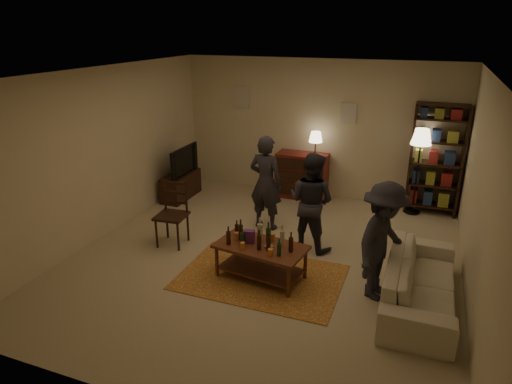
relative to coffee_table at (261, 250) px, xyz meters
The scene contains 13 objects.
floor 0.69m from the coffee_table, 104.29° to the left, with size 6.00×6.00×0.00m, color #C6B793.
room_shell 3.85m from the coffee_table, 102.59° to the left, with size 6.00×6.00×6.00m.
rug 0.42m from the coffee_table, 32.53° to the right, with size 2.20×1.50×0.01m, color brown.
coffee_table is the anchor object (origin of this frame).
dining_chair 1.75m from the coffee_table, 162.63° to the left, with size 0.49×0.49×1.04m.
tv_stand 3.48m from the coffee_table, 137.92° to the left, with size 0.40×1.00×1.06m.
dresser 3.26m from the coffee_table, 95.76° to the left, with size 1.00×0.50×1.36m.
bookshelf 3.97m from the coffee_table, 57.47° to the left, with size 0.90×0.34×2.02m.
floor_lamp 3.78m from the coffee_table, 60.14° to the left, with size 0.36×0.36×1.58m.
sofa 2.07m from the coffee_table, ahead, with size 2.08×0.81×0.61m, color beige.
person_left 1.72m from the coffee_table, 107.58° to the left, with size 0.59×0.39×1.61m, color #26252D.
person_right 1.24m from the coffee_table, 70.79° to the left, with size 0.75×0.58×1.54m, color #2A2931.
person_by_sofa 1.61m from the coffee_table, ahead, with size 1.00×0.57×1.54m, color #27272F.
Camera 1 is at (2.06, -5.70, 3.30)m, focal length 32.00 mm.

